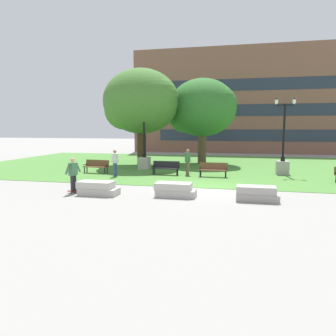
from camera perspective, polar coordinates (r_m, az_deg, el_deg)
ground_plane at (r=17.17m, az=6.32°, el=-3.56°), size 140.00×140.00×0.00m
grass_lawn at (r=27.02m, az=8.76°, el=0.32°), size 40.00×20.00×0.02m
concrete_block_center at (r=15.78m, az=-12.15°, el=-3.49°), size 1.89×0.90×0.64m
concrete_block_left at (r=15.06m, az=1.20°, el=-3.84°), size 1.85×0.90×0.64m
concrete_block_right at (r=14.70m, az=15.19°, el=-4.36°), size 1.80×0.90×0.64m
person_skateboarder at (r=16.45m, az=-16.20°, el=-0.86°), size 0.32×1.15×1.71m
skateboard at (r=16.41m, az=-15.36°, el=-3.97°), size 1.04×0.36×0.14m
park_bench_near_left at (r=23.11m, az=-12.37°, el=0.42°), size 1.85×0.73×0.90m
park_bench_near_right at (r=21.76m, az=-0.39°, el=0.17°), size 1.80×0.54×0.90m
park_bench_far_right at (r=21.05m, az=7.88°, el=-0.13°), size 1.82×0.59×0.90m
lamp_post_right at (r=23.14m, az=19.35°, el=1.46°), size 1.32×0.80×5.08m
lamp_post_left at (r=24.77m, az=-4.17°, el=2.13°), size 1.32×0.80×4.92m
tree_near_right at (r=28.47m, az=5.88°, el=10.27°), size 6.02×5.73×7.25m
tree_far_right at (r=27.05m, az=-4.83°, el=11.31°), size 6.42×6.11×7.82m
person_bystander_near_lawn at (r=21.31m, az=-9.22°, el=1.14°), size 0.32×0.80×1.71m
person_bystander_far_lawn at (r=21.66m, az=3.44°, el=1.31°), size 0.46×0.57×1.71m
building_facade_distant at (r=41.39m, az=13.32°, el=11.40°), size 27.93×1.03×12.82m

